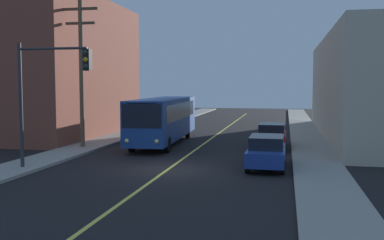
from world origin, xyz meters
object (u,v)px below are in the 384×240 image
(parked_car_blue, at_px, (267,151))
(parked_car_red, at_px, (272,135))
(traffic_signal_left_corner, at_px, (49,81))
(city_bus, at_px, (164,118))
(utility_pole_near, at_px, (81,66))

(parked_car_blue, relative_size, parked_car_red, 1.00)
(parked_car_blue, xyz_separation_m, traffic_signal_left_corner, (-10.12, -2.90, 3.46))
(city_bus, bearing_deg, traffic_signal_left_corner, -103.17)
(parked_car_blue, distance_m, parked_car_red, 7.38)
(parked_car_red, bearing_deg, city_bus, 173.61)
(utility_pole_near, xyz_separation_m, traffic_signal_left_corner, (1.92, -7.50, -1.05))
(parked_car_blue, bearing_deg, utility_pole_near, 159.06)
(traffic_signal_left_corner, bearing_deg, parked_car_red, 45.34)
(utility_pole_near, relative_size, traffic_signal_left_corner, 1.57)
(parked_car_red, distance_m, utility_pole_near, 13.18)
(city_bus, distance_m, traffic_signal_left_corner, 11.69)
(parked_car_red, xyz_separation_m, traffic_signal_left_corner, (-10.15, -10.28, 3.46))
(parked_car_blue, height_order, parked_car_red, same)
(city_bus, height_order, parked_car_red, city_bus)
(city_bus, relative_size, parked_car_red, 2.77)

